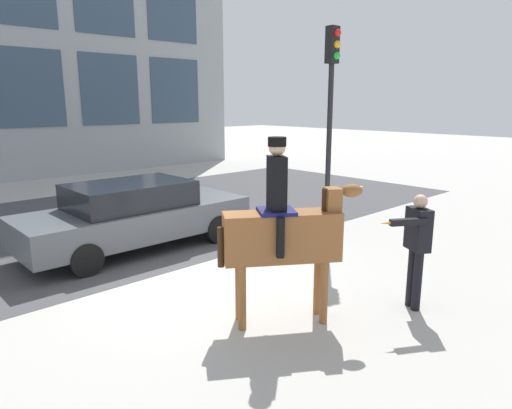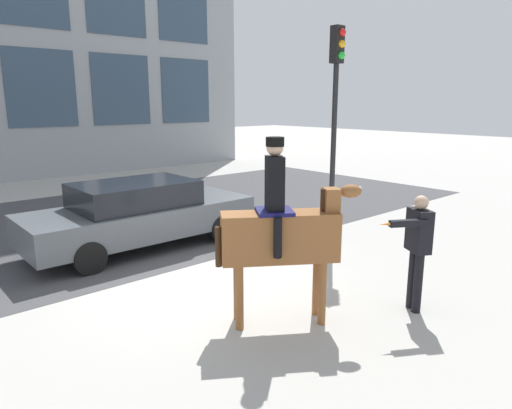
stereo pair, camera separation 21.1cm
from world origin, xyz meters
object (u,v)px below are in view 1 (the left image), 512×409
(pedestrian_bystander, at_px, (417,242))
(street_car_near_lane, at_px, (135,214))
(mounted_horse_lead, at_px, (284,231))
(traffic_light, at_px, (331,104))

(pedestrian_bystander, distance_m, street_car_near_lane, 5.67)
(mounted_horse_lead, bearing_deg, pedestrian_bystander, 2.66)
(mounted_horse_lead, xyz_separation_m, pedestrian_bystander, (1.72, -1.03, -0.29))
(pedestrian_bystander, relative_size, street_car_near_lane, 0.37)
(mounted_horse_lead, relative_size, traffic_light, 0.57)
(mounted_horse_lead, height_order, street_car_near_lane, mounted_horse_lead)
(mounted_horse_lead, xyz_separation_m, traffic_light, (3.37, 1.91, 1.68))
(traffic_light, bearing_deg, street_car_near_lane, 142.33)
(mounted_horse_lead, distance_m, street_car_near_lane, 4.45)
(pedestrian_bystander, bearing_deg, mounted_horse_lead, -0.21)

